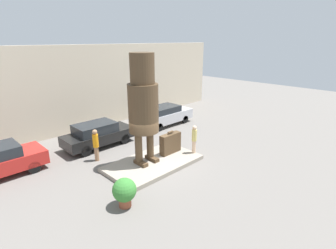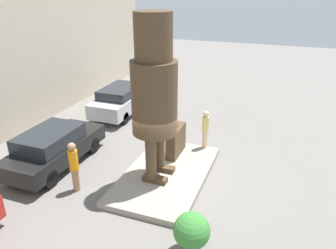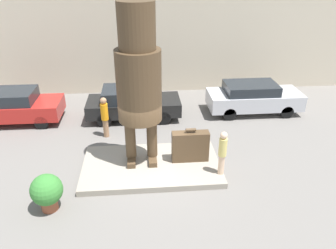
{
  "view_description": "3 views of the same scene",
  "coord_description": "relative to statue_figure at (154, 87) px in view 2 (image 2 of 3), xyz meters",
  "views": [
    {
      "loc": [
        -8.33,
        -9.53,
        6.44
      ],
      "look_at": [
        0.91,
        -0.19,
        2.12
      ],
      "focal_mm": 28.0,
      "sensor_mm": 36.0,
      "label": 1
    },
    {
      "loc": [
        -9.61,
        -3.65,
        6.6
      ],
      "look_at": [
        0.32,
        0.06,
        1.97
      ],
      "focal_mm": 35.0,
      "sensor_mm": 36.0,
      "label": 2
    },
    {
      "loc": [
        -0.25,
        -10.02,
        6.97
      ],
      "look_at": [
        0.61,
        -0.06,
        1.83
      ],
      "focal_mm": 35.0,
      "sensor_mm": 36.0,
      "label": 3
    }
  ],
  "objects": [
    {
      "name": "parked_car_black",
      "position": [
        -0.38,
        4.06,
        -2.69
      ],
      "size": [
        4.38,
        1.79,
        1.52
      ],
      "color": "black",
      "rests_on": "ground_plane"
    },
    {
      "name": "worker_hivis",
      "position": [
        -1.51,
        2.32,
        -2.5
      ],
      "size": [
        0.31,
        0.31,
        1.81
      ],
      "color": "#A87A56",
      "rests_on": "ground_plane"
    },
    {
      "name": "ground_plane",
      "position": [
        0.33,
        -0.29,
        -3.5
      ],
      "size": [
        60.0,
        60.0,
        0.0
      ],
      "primitive_type": "plane",
      "color": "slate"
    },
    {
      "name": "statue_figure",
      "position": [
        0.0,
        0.0,
        0.0
      ],
      "size": [
        1.52,
        1.52,
        5.61
      ],
      "color": "#4C3823",
      "rests_on": "pedestal"
    },
    {
      "name": "tourist",
      "position": [
        2.73,
        -1.09,
        -2.39
      ],
      "size": [
        0.28,
        0.28,
        1.63
      ],
      "color": "beige",
      "rests_on": "pedestal"
    },
    {
      "name": "planter_pot",
      "position": [
        -2.88,
        -2.19,
        -2.8
      ],
      "size": [
        0.97,
        0.97,
        1.23
      ],
      "color": "brown",
      "rests_on": "ground_plane"
    },
    {
      "name": "giant_suitcase",
      "position": [
        1.77,
        -0.14,
        -2.7
      ],
      "size": [
        1.35,
        0.4,
        1.32
      ],
      "color": "#4C3823",
      "rests_on": "pedestal"
    },
    {
      "name": "parked_car_silver",
      "position": [
        5.56,
        4.23,
        -2.69
      ],
      "size": [
        4.53,
        1.78,
        1.52
      ],
      "color": "#B7B7BC",
      "rests_on": "ground_plane"
    },
    {
      "name": "pedestal",
      "position": [
        0.33,
        -0.29,
        -3.39
      ],
      "size": [
        5.0,
        2.84,
        0.22
      ],
      "color": "gray",
      "rests_on": "ground_plane"
    }
  ]
}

